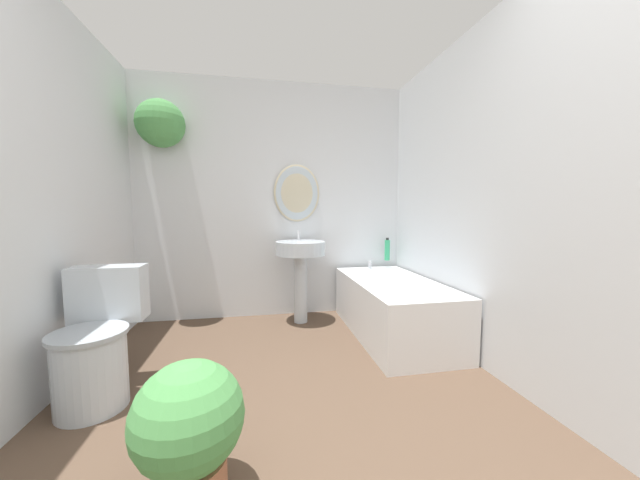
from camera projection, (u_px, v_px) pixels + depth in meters
wall_back at (258, 189)px, 3.27m from camera, size 2.82×0.43×2.40m
wall_left at (15, 190)px, 1.63m from camera, size 0.06×3.01×2.40m
wall_right at (493, 195)px, 2.15m from camera, size 0.06×3.01×2.40m
toilet at (97, 345)px, 1.83m from camera, size 0.41×0.54×0.75m
pedestal_sink at (300, 259)px, 3.12m from camera, size 0.48×0.48×0.90m
bathtub at (393, 306)px, 2.84m from camera, size 0.68×1.40×0.57m
shampoo_bottle at (387, 250)px, 3.46m from camera, size 0.06×0.06×0.24m
potted_plant at (189, 427)px, 1.17m from camera, size 0.40×0.40×0.54m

